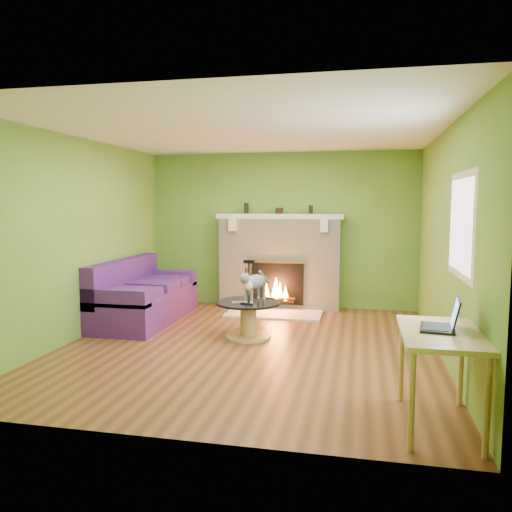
{
  "coord_description": "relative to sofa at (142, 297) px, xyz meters",
  "views": [
    {
      "loc": [
        1.33,
        -5.85,
        1.75
      ],
      "look_at": [
        0.0,
        0.4,
        1.08
      ],
      "focal_mm": 35.0,
      "sensor_mm": 36.0,
      "label": 1
    }
  ],
  "objects": [
    {
      "name": "fireplace",
      "position": [
        1.86,
        1.35,
        0.42
      ],
      "size": [
        2.1,
        0.46,
        1.58
      ],
      "color": "beige",
      "rests_on": "floor"
    },
    {
      "name": "mantel",
      "position": [
        1.86,
        1.33,
        1.18
      ],
      "size": [
        2.1,
        0.28,
        0.08
      ],
      "primitive_type": "cube",
      "color": "silver",
      "rests_on": "fireplace"
    },
    {
      "name": "mantel_vase_left",
      "position": [
        1.29,
        1.36,
        1.31
      ],
      "size": [
        0.08,
        0.08,
        0.18
      ],
      "primitive_type": "cylinder",
      "color": "black",
      "rests_on": "mantel"
    },
    {
      "name": "remote_black",
      "position": [
        1.78,
        -0.77,
        0.13
      ],
      "size": [
        0.17,
        0.08,
        0.02
      ],
      "primitive_type": "cube",
      "rotation": [
        0.0,
        0.0,
        -0.27
      ],
      "color": "black",
      "rests_on": "coffee_table"
    },
    {
      "name": "ceiling",
      "position": [
        1.86,
        -0.97,
        2.24
      ],
      "size": [
        5.0,
        5.0,
        0.0
      ],
      "primitive_type": "plane",
      "rotation": [
        3.14,
        0.0,
        0.0
      ],
      "color": "white",
      "rests_on": "wall_back"
    },
    {
      "name": "coffee_table",
      "position": [
        1.76,
        -0.59,
        -0.08
      ],
      "size": [
        0.85,
        0.85,
        0.48
      ],
      "color": "tan",
      "rests_on": "floor"
    },
    {
      "name": "window_pane",
      "position": [
        4.09,
        -1.87,
        1.19
      ],
      "size": [
        0.0,
        1.06,
        1.06
      ],
      "primitive_type": "plane",
      "rotation": [
        1.57,
        0.0,
        -1.57
      ],
      "color": "white",
      "rests_on": "wall_right"
    },
    {
      "name": "fire_tools",
      "position": [
        1.42,
        0.98,
        0.08
      ],
      "size": [
        0.22,
        0.22,
        0.81
      ],
      "primitive_type": null,
      "color": "black",
      "rests_on": "hearth"
    },
    {
      "name": "sofa",
      "position": [
        0.0,
        0.0,
        0.0
      ],
      "size": [
        0.92,
        2.05,
        0.92
      ],
      "color": "#411A64",
      "rests_on": "floor"
    },
    {
      "name": "remote_silver",
      "position": [
        1.66,
        -0.71,
        0.13
      ],
      "size": [
        0.18,
        0.09,
        0.02
      ],
      "primitive_type": "cube",
      "rotation": [
        0.0,
        0.0,
        0.29
      ],
      "color": "gray",
      "rests_on": "coffee_table"
    },
    {
      "name": "mantel_box",
      "position": [
        1.85,
        1.36,
        1.27
      ],
      "size": [
        0.12,
        0.08,
        0.1
      ],
      "primitive_type": "cube",
      "color": "black",
      "rests_on": "mantel"
    },
    {
      "name": "floor",
      "position": [
        1.86,
        -0.97,
        -0.36
      ],
      "size": [
        5.0,
        5.0,
        0.0
      ],
      "primitive_type": "plane",
      "color": "#573018",
      "rests_on": "ground"
    },
    {
      "name": "wall_right",
      "position": [
        4.11,
        -0.97,
        0.94
      ],
      "size": [
        0.0,
        5.0,
        5.0
      ],
      "primitive_type": "plane",
      "rotation": [
        1.57,
        0.0,
        -1.57
      ],
      "color": "#55852B",
      "rests_on": "floor"
    },
    {
      "name": "wall_left",
      "position": [
        -0.39,
        -0.97,
        0.94
      ],
      "size": [
        0.0,
        5.0,
        5.0
      ],
      "primitive_type": "plane",
      "rotation": [
        1.57,
        0.0,
        1.57
      ],
      "color": "#55852B",
      "rests_on": "floor"
    },
    {
      "name": "wall_front",
      "position": [
        1.86,
        -3.47,
        0.94
      ],
      "size": [
        5.0,
        0.0,
        5.0
      ],
      "primitive_type": "plane",
      "rotation": [
        -1.57,
        0.0,
        0.0
      ],
      "color": "#55852B",
      "rests_on": "floor"
    },
    {
      "name": "wall_back",
      "position": [
        1.86,
        1.53,
        0.94
      ],
      "size": [
        5.0,
        0.0,
        5.0
      ],
      "primitive_type": "plane",
      "rotation": [
        1.57,
        0.0,
        0.0
      ],
      "color": "#55852B",
      "rests_on": "floor"
    },
    {
      "name": "laptop",
      "position": [
        3.79,
        -2.77,
        0.54
      ],
      "size": [
        0.34,
        0.38,
        0.25
      ],
      "primitive_type": null,
      "rotation": [
        0.0,
        0.0,
        -0.13
      ],
      "color": "black",
      "rests_on": "desk"
    },
    {
      "name": "desk",
      "position": [
        3.81,
        -2.82,
        0.32
      ],
      "size": [
        0.6,
        1.04,
        0.77
      ],
      "color": "tan",
      "rests_on": "floor"
    },
    {
      "name": "mantel_vase_right",
      "position": [
        2.37,
        1.36,
        1.29
      ],
      "size": [
        0.07,
        0.07,
        0.14
      ],
      "primitive_type": "cylinder",
      "color": "black",
      "rests_on": "mantel"
    },
    {
      "name": "window_frame",
      "position": [
        4.1,
        -1.87,
        1.19
      ],
      "size": [
        0.0,
        1.2,
        1.2
      ],
      "primitive_type": "plane",
      "rotation": [
        1.57,
        0.0,
        -1.57
      ],
      "color": "silver",
      "rests_on": "wall_right"
    },
    {
      "name": "cat",
      "position": [
        1.84,
        -0.54,
        0.33
      ],
      "size": [
        0.43,
        0.71,
        0.42
      ],
      "primitive_type": null,
      "rotation": [
        0.0,
        0.0,
        -0.3
      ],
      "color": "slate",
      "rests_on": "coffee_table"
    },
    {
      "name": "hearth",
      "position": [
        1.86,
        0.83,
        -0.34
      ],
      "size": [
        1.5,
        0.75,
        0.03
      ],
      "primitive_type": "cube",
      "color": "beige",
      "rests_on": "floor"
    }
  ]
}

